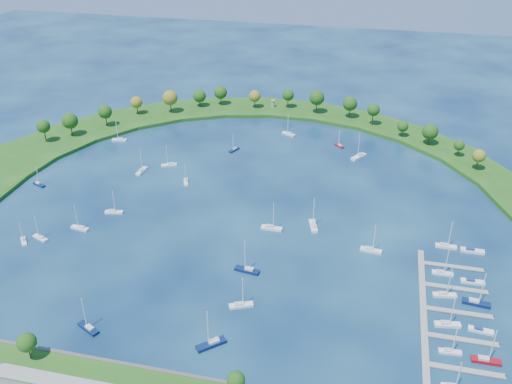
% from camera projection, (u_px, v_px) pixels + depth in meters
% --- Properties ---
extents(ground, '(700.00, 700.00, 0.00)m').
position_uv_depth(ground, '(243.00, 204.00, 255.11)').
color(ground, '#06173C').
rests_on(ground, ground).
extents(breakwater, '(286.74, 247.64, 2.00)m').
position_uv_depth(breakwater, '(182.00, 148.00, 304.91)').
color(breakwater, '#1C4D14').
rests_on(breakwater, ground).
extents(breakwater_trees, '(234.60, 88.31, 14.55)m').
position_uv_depth(breakwater_trees, '(248.00, 109.00, 329.63)').
color(breakwater_trees, '#382314').
rests_on(breakwater_trees, breakwater).
extents(harbor_tower, '(2.60, 2.60, 4.52)m').
position_uv_depth(harbor_tower, '(273.00, 104.00, 354.31)').
color(harbor_tower, gray).
rests_on(harbor_tower, breakwater).
extents(dock_system, '(24.28, 82.00, 1.60)m').
position_uv_depth(dock_system, '(446.00, 323.00, 186.65)').
color(dock_system, gray).
rests_on(dock_system, ground).
extents(moored_boat_1, '(8.35, 3.47, 11.90)m').
position_uv_depth(moored_boat_1, '(119.00, 139.00, 314.90)').
color(moored_boat_1, white).
rests_on(moored_boat_1, ground).
extents(moored_boat_2, '(5.13, 9.76, 13.82)m').
position_uv_depth(moored_boat_2, '(313.00, 225.00, 237.62)').
color(moored_boat_2, white).
rests_on(moored_boat_2, ground).
extents(moored_boat_3, '(7.65, 4.68, 10.89)m').
position_uv_depth(moored_boat_3, '(40.00, 237.00, 229.96)').
color(moored_boat_3, white).
rests_on(moored_boat_3, ground).
extents(moored_boat_4, '(8.72, 3.48, 12.46)m').
position_uv_depth(moored_boat_4, '(371.00, 249.00, 222.43)').
color(moored_boat_4, white).
rests_on(moored_boat_4, ground).
extents(moored_boat_5, '(4.27, 7.25, 10.30)m').
position_uv_depth(moored_boat_5, '(186.00, 181.00, 272.09)').
color(moored_boat_5, white).
rests_on(moored_boat_5, ground).
extents(moored_boat_6, '(9.78, 4.01, 13.95)m').
position_uv_depth(moored_boat_6, '(247.00, 270.00, 211.08)').
color(moored_boat_6, '#0B1B45').
rests_on(moored_boat_6, ground).
extents(moored_boat_7, '(9.13, 2.93, 13.26)m').
position_uv_depth(moored_boat_7, '(271.00, 227.00, 236.26)').
color(moored_boat_7, white).
rests_on(moored_boat_7, ground).
extents(moored_boat_8, '(8.86, 6.11, 12.79)m').
position_uv_depth(moored_boat_8, '(88.00, 327.00, 184.15)').
color(moored_boat_8, '#0B1B45').
rests_on(moored_boat_8, ground).
extents(moored_boat_9, '(9.19, 8.57, 14.45)m').
position_uv_depth(moored_boat_9, '(211.00, 343.00, 177.87)').
color(moored_boat_9, '#0B1B45').
rests_on(moored_boat_9, ground).
extents(moored_boat_10, '(7.99, 9.99, 14.89)m').
position_uv_depth(moored_boat_10, '(359.00, 156.00, 295.86)').
color(moored_boat_10, white).
rests_on(moored_boat_10, ground).
extents(moored_boat_11, '(4.81, 7.33, 10.51)m').
position_uv_depth(moored_boat_11, '(234.00, 149.00, 303.61)').
color(moored_boat_11, '#0B1B45').
rests_on(moored_boat_11, ground).
extents(moored_boat_12, '(8.01, 5.38, 11.52)m').
position_uv_depth(moored_boat_12, '(169.00, 164.00, 287.79)').
color(moored_boat_12, white).
rests_on(moored_boat_12, ground).
extents(moored_boat_13, '(8.25, 3.49, 11.76)m').
position_uv_depth(moored_boat_13, '(80.00, 227.00, 236.31)').
color(moored_boat_13, white).
rests_on(moored_boat_13, ground).
extents(moored_boat_14, '(8.26, 3.74, 11.73)m').
position_uv_depth(moored_boat_14, '(114.00, 211.00, 247.59)').
color(moored_boat_14, white).
rests_on(moored_boat_14, ground).
extents(moored_boat_15, '(5.93, 6.05, 9.73)m').
position_uv_depth(moored_boat_15, '(339.00, 145.00, 308.25)').
color(moored_boat_15, maroon).
rests_on(moored_boat_15, ground).
extents(moored_boat_16, '(8.38, 5.76, 12.09)m').
position_uv_depth(moored_boat_16, '(289.00, 133.00, 321.92)').
color(moored_boat_16, white).
rests_on(moored_boat_16, ground).
extents(moored_boat_17, '(5.60, 6.23, 9.65)m').
position_uv_depth(moored_boat_17, '(24.00, 240.00, 228.03)').
color(moored_boat_17, white).
rests_on(moored_boat_17, ground).
extents(moored_boat_18, '(3.21, 8.83, 12.70)m').
position_uv_depth(moored_boat_18, '(142.00, 170.00, 281.70)').
color(moored_boat_18, white).
rests_on(moored_boat_18, ground).
extents(moored_boat_20, '(7.40, 4.58, 10.55)m').
position_uv_depth(moored_boat_20, '(39.00, 184.00, 269.68)').
color(moored_boat_20, '#0B1B45').
rests_on(moored_boat_20, ground).
extents(moored_boat_21, '(8.64, 5.59, 12.37)m').
position_uv_depth(moored_boat_21, '(241.00, 304.00, 194.00)').
color(moored_boat_21, white).
rests_on(moored_boat_21, ground).
extents(docked_boat_2, '(7.16, 2.39, 10.38)m').
position_uv_depth(docked_boat_2, '(450.00, 351.00, 175.21)').
color(docked_boat_2, white).
rests_on(docked_boat_2, ground).
extents(docked_boat_3, '(8.96, 2.57, 13.14)m').
position_uv_depth(docked_boat_3, '(486.00, 360.00, 171.91)').
color(docked_boat_3, maroon).
rests_on(docked_boat_3, ground).
extents(docked_boat_4, '(8.84, 3.70, 12.61)m').
position_uv_depth(docked_boat_4, '(447.00, 324.00, 185.71)').
color(docked_boat_4, white).
rests_on(docked_boat_4, ground).
extents(docked_boat_5, '(8.23, 3.06, 1.64)m').
position_uv_depth(docked_boat_5, '(481.00, 330.00, 183.54)').
color(docked_boat_5, white).
rests_on(docked_boat_5, ground).
extents(docked_boat_6, '(8.52, 3.57, 12.14)m').
position_uv_depth(docked_boat_6, '(445.00, 294.00, 198.74)').
color(docked_boat_6, white).
rests_on(docked_boat_6, ground).
extents(docked_boat_7, '(9.69, 3.73, 13.89)m').
position_uv_depth(docked_boat_7, '(476.00, 302.00, 194.95)').
color(docked_boat_7, '#0B1B45').
rests_on(docked_boat_7, ground).
extents(docked_boat_8, '(7.76, 2.26, 11.37)m').
position_uv_depth(docked_boat_8, '(442.00, 272.00, 209.68)').
color(docked_boat_8, white).
rests_on(docked_boat_8, ground).
extents(docked_boat_9, '(8.53, 2.48, 1.74)m').
position_uv_depth(docked_boat_9, '(472.00, 281.00, 205.39)').
color(docked_boat_9, white).
rests_on(docked_boat_9, ground).
extents(docked_boat_10, '(8.33, 2.44, 12.21)m').
position_uv_depth(docked_boat_10, '(446.00, 245.00, 224.83)').
color(docked_boat_10, white).
rests_on(docked_boat_10, ground).
extents(docked_boat_11, '(9.18, 2.79, 1.86)m').
position_uv_depth(docked_boat_11, '(472.00, 251.00, 222.20)').
color(docked_boat_11, white).
rests_on(docked_boat_11, ground).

